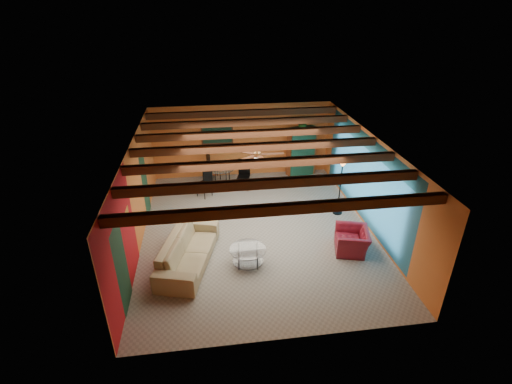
{
  "coord_description": "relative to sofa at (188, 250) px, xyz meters",
  "views": [
    {
      "loc": [
        -1.3,
        -9.22,
        6.04
      ],
      "look_at": [
        0.0,
        0.2,
        1.15
      ],
      "focal_mm": 26.55,
      "sensor_mm": 36.0,
      "label": 1
    }
  ],
  "objects": [
    {
      "name": "floor_lamp",
      "position": [
        4.57,
        1.9,
        0.53
      ],
      "size": [
        0.43,
        0.43,
        1.81
      ],
      "primitive_type": null,
      "rotation": [
        0.0,
        0.0,
        -0.21
      ],
      "color": "black",
      "rests_on": "ground"
    },
    {
      "name": "painting",
      "position": [
        1.02,
        5.22,
        1.27
      ],
      "size": [
        1.05,
        0.03,
        0.65
      ],
      "primitive_type": "cube",
      "color": "black",
      "rests_on": "wall_back"
    },
    {
      "name": "potted_plant",
      "position": [
        4.12,
        4.96,
        1.66
      ],
      "size": [
        0.56,
        0.52,
        0.52
      ],
      "primitive_type": "imported",
      "rotation": [
        0.0,
        0.0,
        -0.27
      ],
      "color": "#26661E",
      "rests_on": "armoire"
    },
    {
      "name": "vase",
      "position": [
        1.04,
        4.2,
        0.79
      ],
      "size": [
        0.22,
        0.22,
        0.17
      ],
      "primitive_type": "imported",
      "rotation": [
        0.0,
        0.0,
        0.43
      ],
      "color": "orange",
      "rests_on": "dining_table"
    },
    {
      "name": "dining_table",
      "position": [
        1.04,
        4.2,
        0.16
      ],
      "size": [
        2.56,
        2.56,
        1.08
      ],
      "primitive_type": null,
      "rotation": [
        0.0,
        0.0,
        -0.27
      ],
      "color": "white",
      "rests_on": "ground"
    },
    {
      "name": "ceiling_fan",
      "position": [
        1.92,
        1.26,
        1.98
      ],
      "size": [
        1.5,
        1.5,
        0.44
      ],
      "primitive_type": null,
      "color": "#472614",
      "rests_on": "ceiling"
    },
    {
      "name": "room",
      "position": [
        1.92,
        1.37,
        1.98
      ],
      "size": [
        6.52,
        8.01,
        2.71
      ],
      "color": "gray",
      "rests_on": "ground"
    },
    {
      "name": "sofa",
      "position": [
        0.0,
        0.0,
        0.0
      ],
      "size": [
        1.66,
        2.77,
        0.76
      ],
      "primitive_type": "imported",
      "rotation": [
        0.0,
        0.0,
        1.3
      ],
      "color": "#978861",
      "rests_on": "ground"
    },
    {
      "name": "armchair",
      "position": [
        4.28,
        -0.05,
        -0.07
      ],
      "size": [
        1.05,
        1.14,
        0.62
      ],
      "primitive_type": "imported",
      "rotation": [
        0.0,
        0.0,
        -1.82
      ],
      "color": "maroon",
      "rests_on": "ground"
    },
    {
      "name": "armoire",
      "position": [
        4.12,
        4.96,
        0.51
      ],
      "size": [
        1.12,
        0.84,
        1.78
      ],
      "primitive_type": "cube",
      "rotation": [
        0.0,
        0.0,
        0.38
      ],
      "color": "brown",
      "rests_on": "ground"
    },
    {
      "name": "coffee_table",
      "position": [
        1.48,
        -0.27,
        -0.14
      ],
      "size": [
        1.01,
        1.01,
        0.47
      ],
      "primitive_type": null,
      "rotation": [
        0.0,
        0.0,
        -0.1
      ],
      "color": "silver",
      "rests_on": "ground"
    }
  ]
}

